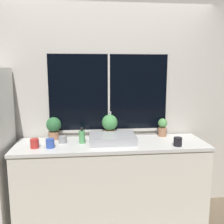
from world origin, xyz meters
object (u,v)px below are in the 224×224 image
(sink, at_px, (112,138))
(soap_bottle, at_px, (82,137))
(potted_plant_right, at_px, (163,127))
(mug_red, at_px, (35,143))
(mug_grey, at_px, (63,139))
(potted_plant_center, at_px, (110,125))
(potted_plant_left, at_px, (54,127))
(mug_black, at_px, (178,142))
(mug_blue, at_px, (50,143))

(sink, xyz_separation_m, soap_bottle, (-0.34, 0.01, 0.03))
(sink, distance_m, potted_plant_right, 0.68)
(mug_red, xyz_separation_m, mug_grey, (0.27, 0.16, -0.01))
(sink, xyz_separation_m, potted_plant_center, (-0.01, 0.20, 0.11))
(potted_plant_right, bearing_deg, potted_plant_center, 180.00)
(mug_red, height_order, mug_grey, mug_red)
(potted_plant_left, distance_m, potted_plant_center, 0.66)
(mug_grey, bearing_deg, mug_red, -149.87)
(soap_bottle, height_order, mug_black, soap_bottle)
(mug_red, relative_size, mug_grey, 1.09)
(potted_plant_right, height_order, mug_blue, potted_plant_right)
(mug_black, relative_size, mug_grey, 1.04)
(sink, distance_m, mug_grey, 0.55)
(potted_plant_right, relative_size, mug_grey, 2.43)
(potted_plant_right, height_order, soap_bottle, potted_plant_right)
(mug_red, distance_m, mug_blue, 0.16)
(sink, bearing_deg, mug_grey, 175.85)
(potted_plant_right, xyz_separation_m, mug_black, (0.04, -0.41, -0.07))
(potted_plant_left, distance_m, mug_black, 1.41)
(potted_plant_center, relative_size, mug_grey, 3.10)
(potted_plant_center, bearing_deg, soap_bottle, -149.58)
(mug_grey, bearing_deg, potted_plant_right, 7.62)
(mug_blue, bearing_deg, potted_plant_left, 89.95)
(potted_plant_left, height_order, potted_plant_right, potted_plant_left)
(soap_bottle, distance_m, mug_red, 0.51)
(potted_plant_center, xyz_separation_m, potted_plant_right, (0.65, 0.00, -0.05))
(potted_plant_center, height_order, potted_plant_right, potted_plant_center)
(sink, relative_size, mug_grey, 5.66)
(sink, bearing_deg, potted_plant_right, 17.32)
(sink, height_order, potted_plant_left, sink)
(potted_plant_left, relative_size, mug_grey, 2.90)
(soap_bottle, xyz_separation_m, mug_red, (-0.49, -0.12, -0.03))
(soap_bottle, distance_m, mug_grey, 0.22)
(potted_plant_right, distance_m, mug_grey, 1.21)
(soap_bottle, bearing_deg, mug_grey, 170.92)
(potted_plant_center, bearing_deg, mug_grey, -163.73)
(potted_plant_center, xyz_separation_m, mug_grey, (-0.55, -0.16, -0.12))
(mug_black, bearing_deg, potted_plant_right, 95.90)
(potted_plant_center, xyz_separation_m, mug_blue, (-0.66, -0.33, -0.11))
(potted_plant_right, height_order, mug_black, potted_plant_right)
(soap_bottle, xyz_separation_m, mug_grey, (-0.22, 0.03, -0.04))
(sink, relative_size, soap_bottle, 2.85)
(sink, distance_m, soap_bottle, 0.34)
(potted_plant_left, height_order, potted_plant_center, potted_plant_center)
(potted_plant_center, relative_size, mug_red, 2.85)
(potted_plant_left, xyz_separation_m, mug_grey, (0.11, -0.16, -0.11))
(potted_plant_left, xyz_separation_m, mug_red, (-0.16, -0.32, -0.10))
(potted_plant_center, height_order, mug_black, potted_plant_center)
(sink, bearing_deg, mug_blue, -168.82)
(soap_bottle, bearing_deg, potted_plant_right, 11.24)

